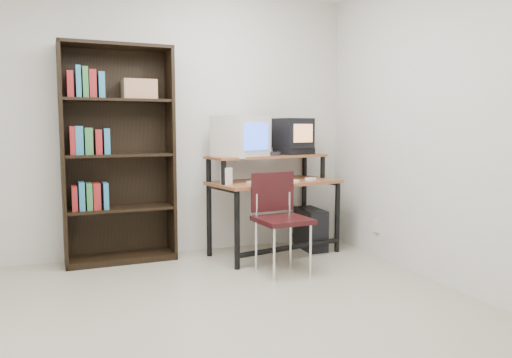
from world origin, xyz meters
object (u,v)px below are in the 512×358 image
object	(u,v)px
crt_tv	(293,133)
computer_desk	(273,185)
school_chair	(279,211)
crt_monitor	(241,136)
pc_tower	(311,229)
bookshelf	(118,153)

from	to	relation	value
crt_tv	computer_desk	bearing A→B (deg)	-166.37
school_chair	crt_monitor	bearing A→B (deg)	96.54
pc_tower	bookshelf	distance (m)	2.08
crt_tv	bookshelf	size ratio (longest dim) A/B	0.19
computer_desk	bookshelf	size ratio (longest dim) A/B	0.67
crt_tv	pc_tower	size ratio (longest dim) A/B	0.86
crt_tv	school_chair	size ratio (longest dim) A/B	0.45
computer_desk	school_chair	distance (m)	0.61
pc_tower	school_chair	bearing A→B (deg)	-133.32
crt_tv	school_chair	world-z (taller)	crt_tv
computer_desk	crt_monitor	bearing A→B (deg)	151.87
computer_desk	pc_tower	distance (m)	0.66
crt_tv	bookshelf	distance (m)	1.76
crt_tv	pc_tower	xyz separation A→B (m)	(0.16, -0.11, -0.99)
crt_monitor	bookshelf	xyz separation A→B (m)	(-1.15, 0.17, -0.15)
computer_desk	school_chair	xyz separation A→B (m)	(-0.17, -0.56, -0.16)
crt_tv	crt_monitor	bearing A→B (deg)	171.44
computer_desk	pc_tower	bearing A→B (deg)	-6.10
crt_monitor	crt_tv	world-z (taller)	crt_monitor
bookshelf	crt_monitor	bearing A→B (deg)	-10.84
crt_monitor	crt_tv	bearing A→B (deg)	-20.06
school_chair	bookshelf	distance (m)	1.60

